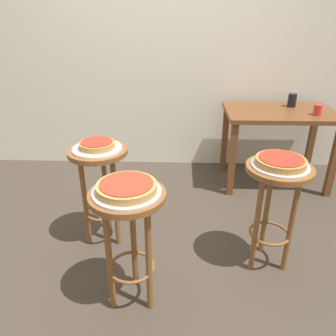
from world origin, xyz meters
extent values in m
plane|color=#42382D|center=(0.00, 0.00, 0.00)|extent=(6.00, 6.00, 0.00)
cube|color=silver|center=(0.00, 1.65, 1.50)|extent=(6.00, 0.10, 3.00)
cylinder|color=brown|center=(-0.07, -0.43, 0.73)|extent=(0.41, 0.41, 0.03)
cylinder|color=brown|center=(-0.07, -0.30, 0.36)|extent=(0.04, 0.04, 0.71)
cylinder|color=brown|center=(-0.18, -0.50, 0.36)|extent=(0.04, 0.04, 0.71)
cylinder|color=brown|center=(0.04, -0.50, 0.36)|extent=(0.04, 0.04, 0.71)
torus|color=brown|center=(-0.07, -0.43, 0.25)|extent=(0.28, 0.28, 0.02)
cylinder|color=silver|center=(-0.07, -0.43, 0.76)|extent=(0.36, 0.36, 0.01)
cylinder|color=tan|center=(-0.07, -0.43, 0.78)|extent=(0.32, 0.32, 0.04)
cylinder|color=#B23823|center=(-0.07, -0.43, 0.80)|extent=(0.28, 0.28, 0.01)
cylinder|color=brown|center=(0.82, -0.08, 0.73)|extent=(0.41, 0.41, 0.03)
cylinder|color=brown|center=(0.82, 0.05, 0.36)|extent=(0.04, 0.04, 0.71)
cylinder|color=brown|center=(0.71, -0.14, 0.36)|extent=(0.04, 0.04, 0.71)
cylinder|color=brown|center=(0.93, -0.14, 0.36)|extent=(0.04, 0.04, 0.71)
torus|color=brown|center=(0.82, -0.08, 0.25)|extent=(0.28, 0.28, 0.02)
cylinder|color=silver|center=(0.82, -0.08, 0.76)|extent=(0.35, 0.35, 0.01)
cylinder|color=#B78442|center=(0.82, -0.08, 0.78)|extent=(0.30, 0.30, 0.04)
cylinder|color=red|center=(0.82, -0.08, 0.80)|extent=(0.27, 0.27, 0.01)
cylinder|color=brown|center=(-0.36, 0.16, 0.73)|extent=(0.41, 0.41, 0.03)
cylinder|color=brown|center=(-0.36, 0.29, 0.36)|extent=(0.04, 0.04, 0.71)
cylinder|color=brown|center=(-0.47, 0.10, 0.36)|extent=(0.04, 0.04, 0.71)
cylinder|color=brown|center=(-0.25, 0.10, 0.36)|extent=(0.04, 0.04, 0.71)
torus|color=brown|center=(-0.36, 0.16, 0.25)|extent=(0.28, 0.28, 0.02)
cylinder|color=silver|center=(-0.36, 0.16, 0.76)|extent=(0.34, 0.34, 0.01)
cylinder|color=#B78442|center=(-0.36, 0.16, 0.78)|extent=(0.24, 0.24, 0.04)
cylinder|color=red|center=(-0.36, 0.16, 0.80)|extent=(0.21, 0.21, 0.01)
cube|color=brown|center=(1.16, 1.17, 0.74)|extent=(1.03, 0.67, 0.04)
cube|color=brown|center=(0.70, 0.89, 0.36)|extent=(0.06, 0.06, 0.72)
cube|color=brown|center=(1.63, 0.89, 0.36)|extent=(0.06, 0.06, 0.72)
cube|color=brown|center=(0.70, 1.46, 0.36)|extent=(0.06, 0.06, 0.72)
cube|color=brown|center=(1.63, 1.46, 0.36)|extent=(0.06, 0.06, 0.72)
cylinder|color=red|center=(1.45, 1.03, 0.81)|extent=(0.07, 0.07, 0.10)
cylinder|color=black|center=(1.30, 1.32, 0.82)|extent=(0.08, 0.08, 0.13)
camera|label=1|loc=(0.20, -1.91, 1.60)|focal=34.97mm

